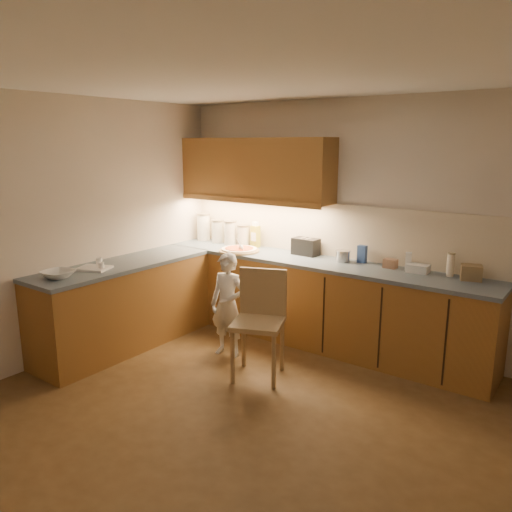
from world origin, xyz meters
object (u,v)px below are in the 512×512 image
Objects in this scene: child at (228,305)px; toaster at (306,247)px; pizza_on_board at (239,250)px; wooden_chair at (260,315)px; oil_jug at (255,236)px.

child is 3.58× the size of toaster.
wooden_chair is (0.90, -0.85, -0.36)m from pizza_on_board.
pizza_on_board is 1.29m from wooden_chair.
wooden_chair is 3.33× the size of toaster.
wooden_chair is 1.24m from toaster.
pizza_on_board is at bearing 114.38° from child.
child is at bearing -104.92° from toaster.
oil_jug is (-0.01, 0.32, 0.12)m from pizza_on_board.
oil_jug reaches higher than pizza_on_board.
toaster reaches higher than wooden_chair.
child is 1.07× the size of wooden_chair.
pizza_on_board is 0.47× the size of wooden_chair.
oil_jug is 0.71m from toaster.
child is 3.53× the size of oil_jug.
pizza_on_board reaches higher than wooden_chair.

